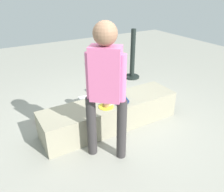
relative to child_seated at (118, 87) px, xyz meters
name	(u,v)px	position (x,y,z in m)	size (l,w,h in m)	color
ground_plane	(111,125)	(-0.12, 0.00, -0.65)	(12.00, 12.00, 0.00)	gray
concrete_ledge	(111,114)	(-0.12, 0.00, -0.43)	(2.20, 0.57, 0.43)	gray
child_seated	(118,87)	(0.00, 0.00, 0.00)	(0.29, 0.34, 0.48)	navy
adult_standing	(106,83)	(-0.51, -0.56, 0.40)	(0.42, 0.39, 1.73)	#302D2E
cake_plate	(106,106)	(-0.26, -0.11, -0.19)	(0.22, 0.22, 0.07)	yellow
gift_bag	(102,88)	(0.30, 1.07, -0.52)	(0.25, 0.12, 0.30)	#B259BF
railing_post	(132,60)	(1.35, 1.51, -0.21)	(0.36, 0.36, 1.15)	black
water_bottle_near_gift	(77,108)	(-0.43, 0.65, -0.55)	(0.07, 0.07, 0.21)	silver
party_cup_red	(39,120)	(-1.10, 0.67, -0.59)	(0.09, 0.09, 0.10)	red
cake_box_white	(88,101)	(-0.13, 0.85, -0.59)	(0.29, 0.30, 0.11)	white
handbag_black_leather	(141,95)	(0.81, 0.45, -0.53)	(0.30, 0.13, 0.33)	black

